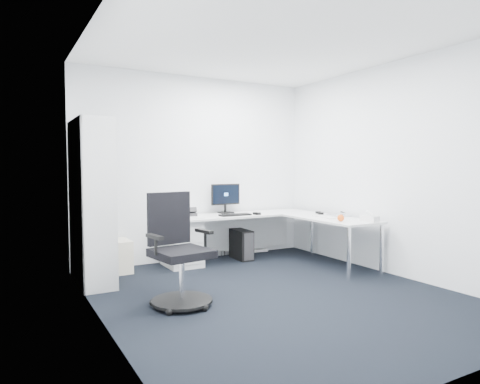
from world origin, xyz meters
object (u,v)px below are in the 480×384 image
bookshelf (92,202)px  task_chair (182,250)px  l_desk (252,240)px  laptop (339,208)px  monitor (226,198)px

bookshelf → task_chair: bookshelf is taller
l_desk → laptop: 1.31m
monitor → l_desk: bearing=-76.9°
task_chair → laptop: 2.75m
l_desk → monitor: bearing=104.9°
laptop → task_chair: bearing=-167.7°
monitor → task_chair: bearing=-130.2°
bookshelf → laptop: size_ratio=6.13×
l_desk → monitor: 0.80m
l_desk → task_chair: 2.02m
bookshelf → laptop: bookshelf is taller
l_desk → bookshelf: size_ratio=1.21×
bookshelf → laptop: (3.27, -0.63, -0.17)m
laptop → monitor: bearing=135.9°
l_desk → task_chair: bearing=-141.4°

